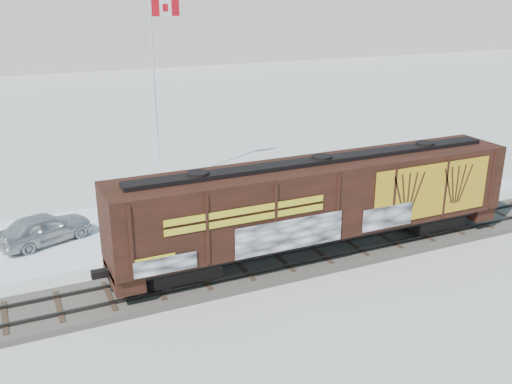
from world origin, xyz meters
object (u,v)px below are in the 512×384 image
flagpole (158,119)px  hopper_railcar (320,200)px  car_silver (44,228)px  car_dark (397,178)px

flagpole → hopper_railcar: bearing=-74.7°
hopper_railcar → flagpole: 14.52m
flagpole → car_silver: flagpole is taller
car_dark → car_silver: bearing=101.9°
car_silver → car_dark: 21.60m
flagpole → car_silver: 10.94m
hopper_railcar → car_dark: 12.06m
flagpole → car_dark: size_ratio=2.37×
hopper_railcar → car_silver: size_ratio=4.22×
flagpole → car_silver: (-7.96, -6.57, -3.63)m
car_silver → car_dark: bearing=-112.0°
hopper_railcar → car_dark: hopper_railcar is taller
hopper_railcar → car_dark: size_ratio=3.92×
hopper_railcar → car_silver: hopper_railcar is taller
car_silver → hopper_railcar: bearing=-142.1°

